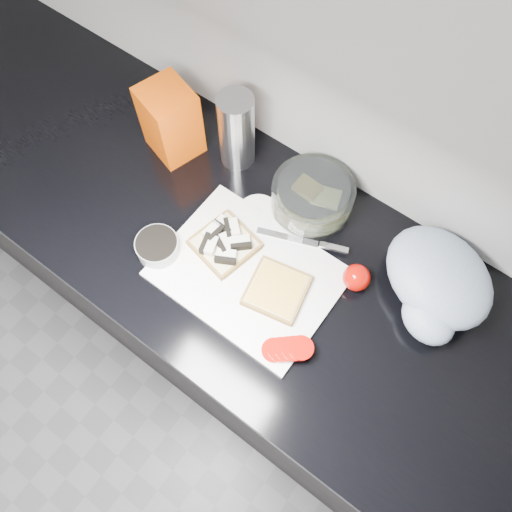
{
  "coord_description": "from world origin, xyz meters",
  "views": [
    {
      "loc": [
        0.28,
        0.79,
        1.96
      ],
      "look_at": [
        -0.0,
        1.17,
        0.95
      ],
      "focal_mm": 35.0,
      "sensor_mm": 36.0,
      "label": 1
    }
  ],
  "objects": [
    {
      "name": "tub_lid",
      "position": [
        -0.08,
        1.29,
        0.9
      ],
      "size": [
        0.11,
        0.11,
        0.01
      ],
      "primitive_type": "cylinder",
      "rotation": [
        0.0,
        0.0,
        -0.1
      ],
      "color": "white",
      "rests_on": "countertop"
    },
    {
      "name": "glass_bowl",
      "position": [
        0.01,
        1.38,
        0.94
      ],
      "size": [
        0.2,
        0.2,
        0.08
      ],
      "rotation": [
        0.0,
        0.0,
        -0.06
      ],
      "color": "silver",
      "rests_on": "countertop"
    },
    {
      "name": "knife",
      "position": [
        0.08,
        1.3,
        0.92
      ],
      "size": [
        0.21,
        0.09,
        0.01
      ],
      "rotation": [
        0.0,
        0.0,
        0.37
      ],
      "color": "silver",
      "rests_on": "cutting_board"
    },
    {
      "name": "bread_right",
      "position": [
        0.08,
        1.15,
        0.92
      ],
      "size": [
        0.15,
        0.15,
        0.02
      ],
      "rotation": [
        0.0,
        0.0,
        0.2
      ],
      "color": "#FAE5B0",
      "rests_on": "cutting_board"
    },
    {
      "name": "bread_bag",
      "position": [
        -0.37,
        1.33,
        1.0
      ],
      "size": [
        0.15,
        0.14,
        0.19
      ],
      "primitive_type": "cube",
      "rotation": [
        0.0,
        0.0,
        -0.29
      ],
      "color": "#E03503",
      "rests_on": "countertop"
    },
    {
      "name": "base_cabinet",
      "position": [
        0.0,
        1.2,
        0.43
      ],
      "size": [
        3.5,
        0.6,
        0.86
      ],
      "primitive_type": "cube",
      "color": "black",
      "rests_on": "ground"
    },
    {
      "name": "grocery_bag",
      "position": [
        0.36,
        1.36,
        0.95
      ],
      "size": [
        0.32,
        0.31,
        0.11
      ],
      "rotation": [
        0.0,
        0.0,
        -0.4
      ],
      "color": "silver",
      "rests_on": "countertop"
    },
    {
      "name": "steel_canister",
      "position": [
        -0.22,
        1.39,
        1.01
      ],
      "size": [
        0.09,
        0.09,
        0.21
      ],
      "primitive_type": "cylinder",
      "color": "#AEAEB2",
      "rests_on": "countertop"
    },
    {
      "name": "tomato_slices",
      "position": [
        0.18,
        1.05,
        0.92
      ],
      "size": [
        0.11,
        0.1,
        0.02
      ],
      "rotation": [
        0.0,
        0.0,
        0.18
      ],
      "color": "#B60B04",
      "rests_on": "cutting_board"
    },
    {
      "name": "seed_tub",
      "position": [
        -0.2,
        1.07,
        0.93
      ],
      "size": [
        0.1,
        0.1,
        0.05
      ],
      "color": "#939897",
      "rests_on": "countertop"
    },
    {
      "name": "countertop",
      "position": [
        0.0,
        1.2,
        0.88
      ],
      "size": [
        3.5,
        0.64,
        0.04
      ],
      "primitive_type": "cube",
      "color": "black",
      "rests_on": "base_cabinet"
    },
    {
      "name": "cutting_board",
      "position": [
        -0.0,
        1.14,
        0.91
      ],
      "size": [
        0.4,
        0.3,
        0.01
      ],
      "primitive_type": "cube",
      "color": "white",
      "rests_on": "countertop"
    },
    {
      "name": "bread_left",
      "position": [
        -0.09,
        1.17,
        0.93
      ],
      "size": [
        0.16,
        0.16,
        0.04
      ],
      "rotation": [
        0.0,
        0.0,
        -0.2
      ],
      "color": "#FAE5B0",
      "rests_on": "cutting_board"
    },
    {
      "name": "whole_tomatoes",
      "position": [
        0.21,
        1.27,
        0.93
      ],
      "size": [
        0.06,
        0.06,
        0.06
      ],
      "rotation": [
        0.0,
        0.0,
        0.06
      ],
      "color": "#B60B04",
      "rests_on": "countertop"
    }
  ]
}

